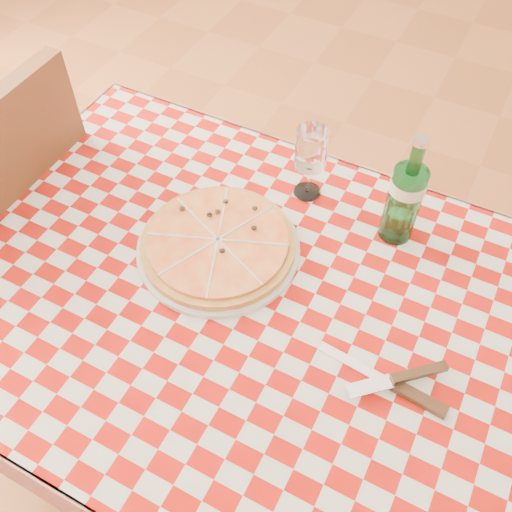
{
  "coord_description": "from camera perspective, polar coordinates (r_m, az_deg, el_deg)",
  "views": [
    {
      "loc": [
        0.29,
        -0.54,
        1.68
      ],
      "look_at": [
        -0.02,
        0.06,
        0.82
      ],
      "focal_mm": 40.0,
      "sensor_mm": 36.0,
      "label": 1
    }
  ],
  "objects": [
    {
      "name": "dining_table",
      "position": [
        1.18,
        -0.48,
        -7.12
      ],
      "size": [
        1.2,
        0.8,
        0.75
      ],
      "color": "brown",
      "rests_on": "ground"
    },
    {
      "name": "tablecloth",
      "position": [
        1.1,
        -0.51,
        -4.6
      ],
      "size": [
        1.3,
        0.9,
        0.01
      ],
      "primitive_type": "cube",
      "color": "#981009",
      "rests_on": "dining_table"
    },
    {
      "name": "cutlery",
      "position": [
        1.03,
        13.38,
        -12.07
      ],
      "size": [
        0.32,
        0.3,
        0.03
      ],
      "primitive_type": null,
      "rotation": [
        0.0,
        0.0,
        0.39
      ],
      "color": "silver",
      "rests_on": "tablecloth"
    },
    {
      "name": "chair_far",
      "position": [
        1.6,
        -23.42,
        2.53
      ],
      "size": [
        0.45,
        0.45,
        0.99
      ],
      "rotation": [
        0.0,
        0.0,
        3.16
      ],
      "color": "brown",
      "rests_on": "ground"
    },
    {
      "name": "pizza_plate",
      "position": [
        1.16,
        -3.81,
        1.26
      ],
      "size": [
        0.43,
        0.43,
        0.04
      ],
      "primitive_type": null,
      "rotation": [
        0.0,
        0.0,
        0.37
      ],
      "color": "#C28D40",
      "rests_on": "tablecloth"
    },
    {
      "name": "water_bottle",
      "position": [
        1.15,
        14.85,
        6.39
      ],
      "size": [
        0.09,
        0.09,
        0.26
      ],
      "primitive_type": null,
      "rotation": [
        0.0,
        0.0,
        0.21
      ],
      "color": "#196728",
      "rests_on": "tablecloth"
    },
    {
      "name": "wine_glass",
      "position": [
        1.23,
        5.4,
        9.2
      ],
      "size": [
        0.08,
        0.08,
        0.17
      ],
      "primitive_type": null,
      "rotation": [
        0.0,
        0.0,
        -0.18
      ],
      "color": "silver",
      "rests_on": "tablecloth"
    }
  ]
}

